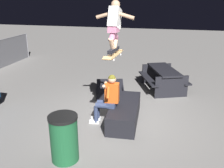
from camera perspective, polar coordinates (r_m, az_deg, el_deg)
name	(u,v)px	position (r m, az deg, el deg)	size (l,w,h in m)	color
ground_plane	(119,121)	(6.69, 1.68, -8.33)	(40.00, 40.00, 0.00)	slate
ledge_box_main	(125,112)	(6.62, 2.87, -6.41)	(1.86, 0.70, 0.47)	black
person_sitting_on_ledge	(108,97)	(6.29, -0.95, -2.94)	(0.59, 0.76, 1.31)	#2D3856
skateboard	(114,55)	(5.76, 0.36, 6.68)	(1.03, 0.27, 0.13)	#AD8451
skater_airborne	(114,24)	(5.70, 0.54, 13.55)	(0.63, 0.89, 1.12)	black
kicker_ramp	(110,92)	(8.43, -0.39, -1.74)	(1.42, 1.23, 0.44)	black
picnic_table_back	(164,76)	(8.88, 11.67, 1.86)	(2.08, 1.88, 0.75)	black
trash_bin	(64,138)	(5.10, -10.87, -12.00)	(0.57, 0.57, 0.97)	#19512D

